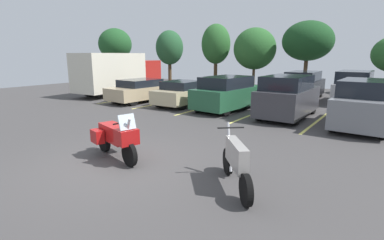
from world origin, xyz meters
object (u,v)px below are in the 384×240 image
car_far_silver (354,88)px  car_green (227,93)px  car_far_black (303,85)px  motorcycle_touring (117,137)px  car_grey (364,105)px  box_truck (118,73)px  car_tan (143,90)px  car_champagne (185,93)px  motorcycle_second (236,162)px  car_charcoal (288,97)px

car_far_silver → car_green: bearing=-130.7°
car_far_black → car_far_silver: size_ratio=1.11×
motorcycle_touring → car_grey: bearing=57.5°
motorcycle_touring → car_far_silver: bearing=74.3°
car_grey → car_far_silver: bearing=100.1°
car_grey → box_truck: size_ratio=0.58×
car_grey → car_far_black: size_ratio=0.91×
car_green → car_far_black: 6.52m
car_green → car_far_black: car_far_black is taller
car_tan → car_champagne: car_champagne is taller
motorcycle_second → car_tan: car_tan is taller
car_grey → car_far_black: (-4.03, 6.42, -0.03)m
car_green → car_charcoal: car_charcoal is taller
car_tan → car_far_silver: 12.54m
motorcycle_second → car_tan: bearing=143.6°
motorcycle_touring → car_charcoal: bearing=76.2°
car_champagne → car_grey: size_ratio=1.03×
car_champagne → car_far_silver: size_ratio=1.04×
motorcycle_touring → car_grey: car_grey is taller
car_champagne → car_charcoal: bearing=-0.1°
motorcycle_touring → car_champagne: car_champagne is taller
motorcycle_second → car_far_silver: 13.96m
car_green → car_far_black: size_ratio=0.93×
motorcycle_second → motorcycle_touring: bearing=-175.0°
car_tan → car_charcoal: size_ratio=1.11×
motorcycle_touring → car_far_silver: (4.01, 14.25, 0.31)m
motorcycle_second → car_champagne: bearing=132.5°
car_charcoal → car_grey: 3.09m
car_charcoal → car_far_black: 6.24m
motorcycle_touring → car_far_black: 14.50m
car_far_black → box_truck: bearing=-156.3°
car_green → car_charcoal: bearing=-0.4°
box_truck → motorcycle_touring: bearing=-41.3°
car_grey → box_truck: (-15.73, 1.28, 0.63)m
car_far_silver → motorcycle_second: bearing=-92.2°
car_champagne → box_truck: size_ratio=0.60×
car_charcoal → car_far_black: bearing=98.8°
car_tan → car_champagne: size_ratio=1.07×
motorcycle_second → box_truck: size_ratio=0.24×
car_tan → car_grey: size_ratio=1.10×
car_grey → car_far_silver: (-1.11, 6.22, 0.03)m
car_champagne → car_far_black: size_ratio=0.94×
car_tan → car_grey: 11.90m
box_truck → car_grey: bearing=-4.7°
motorcycle_touring → car_tan: 10.39m
car_far_silver → car_champagne: bearing=-142.8°
car_far_black → car_far_silver: bearing=-4.0°
car_far_black → motorcycle_second: bearing=-80.4°
motorcycle_touring → car_far_silver: size_ratio=0.52×
car_charcoal → car_far_silver: size_ratio=1.00×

